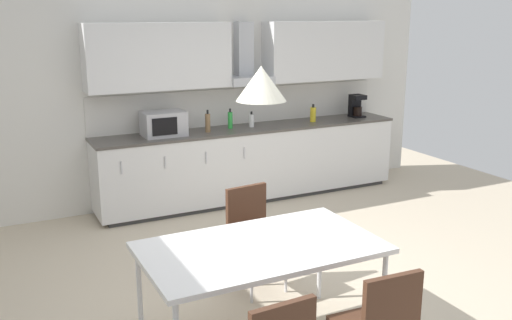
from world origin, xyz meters
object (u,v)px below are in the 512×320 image
at_px(coffee_maker, 356,106).
at_px(bottle_white, 251,120).
at_px(dining_table, 261,251).
at_px(chair_far_right, 253,227).
at_px(bottle_green, 230,120).
at_px(microwave, 164,124).
at_px(bottle_yellow, 313,114).
at_px(pendant_lamp, 261,83).
at_px(bottle_brown, 208,123).

bearing_deg(coffee_maker, bottle_white, -179.63).
distance_m(dining_table, chair_far_right, 0.93).
height_order(bottle_green, dining_table, bottle_green).
xyz_separation_m(microwave, coffee_maker, (2.70, 0.03, 0.01)).
bearing_deg(bottle_green, bottle_yellow, -3.86).
height_order(bottle_green, pendant_lamp, pendant_lamp).
bearing_deg(chair_far_right, pendant_lamp, -112.66).
bearing_deg(coffee_maker, dining_table, -134.54).
bearing_deg(bottle_green, bottle_brown, -164.52).
xyz_separation_m(microwave, bottle_brown, (0.53, -0.04, -0.03)).
relative_size(bottle_green, pendant_lamp, 0.76).
bearing_deg(pendant_lamp, microwave, 84.59).
xyz_separation_m(bottle_white, dining_table, (-1.41, -3.03, -0.28)).
bearing_deg(microwave, dining_table, -95.41).
height_order(microwave, bottle_brown, microwave).
bearing_deg(bottle_brown, pendant_lamp, -105.25).
bearing_deg(bottle_yellow, bottle_white, 177.26).
bearing_deg(pendant_lamp, bottle_white, 65.03).
bearing_deg(microwave, chair_far_right, -88.26).
bearing_deg(bottle_yellow, bottle_brown, -179.43).
height_order(chair_far_right, pendant_lamp, pendant_lamp).
bearing_deg(bottle_yellow, pendant_lamp, -127.28).
bearing_deg(chair_far_right, bottle_white, 64.16).
height_order(coffee_maker, bottle_yellow, coffee_maker).
relative_size(coffee_maker, bottle_yellow, 1.32).
xyz_separation_m(bottle_green, bottle_white, (0.27, -0.04, -0.02)).
bearing_deg(bottle_white, dining_table, -114.97).
xyz_separation_m(microwave, bottle_yellow, (1.99, -0.03, -0.04)).
xyz_separation_m(bottle_brown, bottle_white, (0.60, 0.06, -0.03)).
height_order(bottle_yellow, pendant_lamp, pendant_lamp).
relative_size(bottle_yellow, pendant_lamp, 0.71).
bearing_deg(coffee_maker, pendant_lamp, -134.54).
relative_size(bottle_brown, dining_table, 0.17).
height_order(coffee_maker, bottle_green, coffee_maker).
bearing_deg(bottle_yellow, coffee_maker, 4.12).
bearing_deg(bottle_yellow, bottle_green, 176.14).
relative_size(coffee_maker, bottle_white, 1.56).
bearing_deg(bottle_green, chair_far_right, -109.54).
height_order(bottle_yellow, dining_table, bottle_yellow).
bearing_deg(chair_far_right, bottle_green, 70.46).
height_order(microwave, bottle_white, microwave).
height_order(bottle_brown, dining_table, bottle_brown).
bearing_deg(bottle_green, coffee_maker, -0.77).
xyz_separation_m(coffee_maker, chair_far_right, (-2.64, -2.20, -0.53)).
height_order(coffee_maker, bottle_brown, coffee_maker).
distance_m(coffee_maker, bottle_white, 1.58).
height_order(microwave, bottle_green, microwave).
bearing_deg(bottle_white, microwave, -179.18).
relative_size(bottle_white, chair_far_right, 0.22).
height_order(bottle_green, bottle_white, bottle_green).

